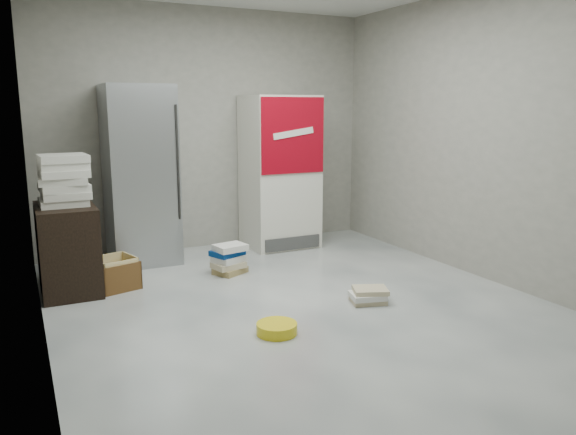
% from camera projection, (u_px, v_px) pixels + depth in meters
% --- Properties ---
extents(ground, '(5.00, 5.00, 0.00)m').
position_uv_depth(ground, '(307.00, 310.00, 4.70)').
color(ground, silver).
rests_on(ground, ground).
extents(room_shell, '(4.04, 5.04, 2.82)m').
position_uv_depth(room_shell, '(308.00, 90.00, 4.35)').
color(room_shell, '#9C978D').
rests_on(room_shell, ground).
extents(steel_fridge, '(0.70, 0.72, 1.90)m').
position_uv_depth(steel_fridge, '(140.00, 175.00, 6.01)').
color(steel_fridge, '#ADAFB5').
rests_on(steel_fridge, ground).
extents(coke_cooler, '(0.80, 0.73, 1.80)m').
position_uv_depth(coke_cooler, '(280.00, 172.00, 6.72)').
color(coke_cooler, silver).
rests_on(coke_cooler, ground).
extents(wood_shelf, '(0.50, 0.80, 0.80)m').
position_uv_depth(wood_shelf, '(68.00, 248.00, 5.12)').
color(wood_shelf, black).
rests_on(wood_shelf, ground).
extents(supply_box_stack, '(0.44, 0.45, 0.45)m').
position_uv_depth(supply_box_stack, '(64.00, 180.00, 5.00)').
color(supply_box_stack, beige).
rests_on(supply_box_stack, wood_shelf).
extents(phonebook_stack_main, '(0.39, 0.36, 0.31)m').
position_uv_depth(phonebook_stack_main, '(229.00, 259.00, 5.69)').
color(phonebook_stack_main, '#937D4C').
rests_on(phonebook_stack_main, ground).
extents(phonebook_stack_side, '(0.37, 0.32, 0.13)m').
position_uv_depth(phonebook_stack_side, '(368.00, 295.00, 4.86)').
color(phonebook_stack_side, '#C2B08B').
rests_on(phonebook_stack_side, ground).
extents(cardboard_box, '(0.46, 0.46, 0.30)m').
position_uv_depth(cardboard_box, '(115.00, 276.00, 5.23)').
color(cardboard_box, gold).
rests_on(cardboard_box, ground).
extents(bucket_lid, '(0.37, 0.37, 0.08)m').
position_uv_depth(bucket_lid, '(277.00, 328.00, 4.20)').
color(bucket_lid, yellow).
rests_on(bucket_lid, ground).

